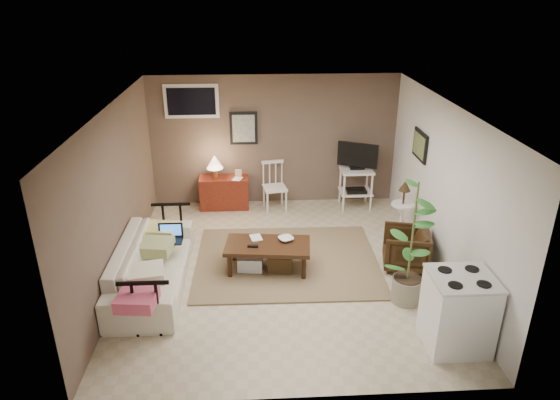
{
  "coord_description": "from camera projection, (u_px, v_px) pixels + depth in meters",
  "views": [
    {
      "loc": [
        -0.39,
        -6.31,
        3.83
      ],
      "look_at": [
        -0.01,
        0.35,
        0.94
      ],
      "focal_mm": 32.0,
      "sensor_mm": 36.0,
      "label": 1
    }
  ],
  "objects": [
    {
      "name": "coffee_table",
      "position": [
        267.0,
        255.0,
        7.18
      ],
      "size": [
        1.26,
        0.75,
        0.46
      ],
      "color": "#33160D",
      "rests_on": "floor"
    },
    {
      "name": "sofa_pillows",
      "position": [
        151.0,
        260.0,
        6.47
      ],
      "size": [
        0.43,
        2.14,
        0.15
      ],
      "primitive_type": null,
      "color": "beige",
      "rests_on": "sofa"
    },
    {
      "name": "floor",
      "position": [
        282.0,
        268.0,
        7.32
      ],
      "size": [
        5.0,
        5.0,
        0.0
      ],
      "primitive_type": "plane",
      "color": "#C1B293",
      "rests_on": "ground"
    },
    {
      "name": "art_right",
      "position": [
        420.0,
        145.0,
        7.79
      ],
      "size": [
        0.03,
        0.6,
        0.45
      ],
      "primitive_type": "cube",
      "color": "black"
    },
    {
      "name": "art_back",
      "position": [
        244.0,
        128.0,
        8.98
      ],
      "size": [
        0.5,
        0.03,
        0.6
      ],
      "primitive_type": "cube",
      "color": "black"
    },
    {
      "name": "sofa_end_rails",
      "position": [
        161.0,
        261.0,
        6.77
      ],
      "size": [
        0.6,
        2.24,
        0.75
      ],
      "primitive_type": null,
      "color": "black",
      "rests_on": "floor"
    },
    {
      "name": "armchair",
      "position": [
        406.0,
        247.0,
        7.25
      ],
      "size": [
        0.71,
        0.74,
        0.65
      ],
      "primitive_type": "imported",
      "rotation": [
        0.0,
        0.0,
        -1.79
      ],
      "color": "black",
      "rests_on": "floor"
    },
    {
      "name": "spindle_chair",
      "position": [
        275.0,
        188.0,
        9.1
      ],
      "size": [
        0.46,
        0.46,
        0.89
      ],
      "color": "white",
      "rests_on": "floor"
    },
    {
      "name": "stove",
      "position": [
        458.0,
        311.0,
        5.6
      ],
      "size": [
        0.7,
        0.65,
        0.91
      ],
      "color": "white",
      "rests_on": "floor"
    },
    {
      "name": "sofa",
      "position": [
        151.0,
        257.0,
        6.74
      ],
      "size": [
        0.66,
        2.25,
        0.88
      ],
      "primitive_type": "imported",
      "rotation": [
        0.0,
        0.0,
        1.57
      ],
      "color": "beige",
      "rests_on": "floor"
    },
    {
      "name": "laptop",
      "position": [
        171.0,
        235.0,
        7.06
      ],
      "size": [
        0.35,
        0.25,
        0.24
      ],
      "color": "black",
      "rests_on": "sofa"
    },
    {
      "name": "book_console",
      "position": [
        233.0,
        174.0,
        8.99
      ],
      "size": [
        0.15,
        0.07,
        0.21
      ],
      "primitive_type": "imported",
      "rotation": [
        0.0,
        0.0,
        -0.36
      ],
      "color": "#33160D",
      "rests_on": "red_console"
    },
    {
      "name": "side_table",
      "position": [
        403.0,
        203.0,
        7.99
      ],
      "size": [
        0.37,
        0.37,
        0.99
      ],
      "color": "white",
      "rests_on": "floor"
    },
    {
      "name": "red_console",
      "position": [
        224.0,
        190.0,
        9.19
      ],
      "size": [
        0.89,
        0.4,
        1.03
      ],
      "color": "maroon",
      "rests_on": "floor"
    },
    {
      "name": "potted_plant",
      "position": [
        412.0,
        240.0,
        6.22
      ],
      "size": [
        0.43,
        0.43,
        1.71
      ],
      "color": "#9C947C",
      "rests_on": "floor"
    },
    {
      "name": "rug",
      "position": [
        287.0,
        261.0,
        7.49
      ],
      "size": [
        2.73,
        2.2,
        0.03
      ],
      "primitive_type": "cube",
      "rotation": [
        0.0,
        0.0,
        -0.01
      ],
      "color": "olive",
      "rests_on": "floor"
    },
    {
      "name": "bowl",
      "position": [
        286.0,
        234.0,
        7.16
      ],
      "size": [
        0.21,
        0.13,
        0.21
      ],
      "primitive_type": "imported",
      "rotation": [
        0.0,
        0.0,
        0.39
      ],
      "color": "#33160D",
      "rests_on": "coffee_table"
    },
    {
      "name": "tv_stand",
      "position": [
        357.0,
        174.0,
        9.11
      ],
      "size": [
        0.68,
        0.47,
        1.23
      ],
      "color": "white",
      "rests_on": "floor"
    },
    {
      "name": "book_table",
      "position": [
        250.0,
        232.0,
        7.2
      ],
      "size": [
        0.16,
        0.05,
        0.22
      ],
      "primitive_type": "imported",
      "rotation": [
        0.0,
        0.0,
        0.21
      ],
      "color": "#33160D",
      "rests_on": "coffee_table"
    },
    {
      "name": "window",
      "position": [
        191.0,
        101.0,
        8.74
      ],
      "size": [
        0.96,
        0.03,
        0.6
      ],
      "primitive_type": "cube",
      "color": "white"
    }
  ]
}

